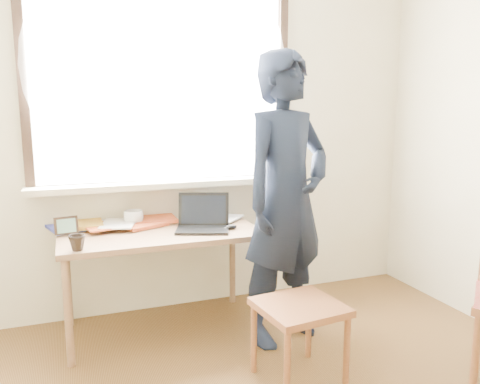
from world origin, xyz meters
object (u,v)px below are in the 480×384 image
object	(u,v)px
mug_white	(134,218)
mug_dark	(77,243)
laptop	(203,221)
desk	(161,242)
work_chair	(300,316)
person	(286,199)

from	to	relation	value
mug_white	mug_dark	bearing A→B (deg)	-128.32
laptop	mug_dark	size ratio (longest dim) A/B	4.36
desk	laptop	world-z (taller)	laptop
mug_white	work_chair	size ratio (longest dim) A/B	0.28
laptop	work_chair	xyz separation A→B (m)	(0.30, -0.80, -0.36)
desk	person	bearing A→B (deg)	-26.64
laptop	work_chair	bearing A→B (deg)	-69.43
mug_dark	desk	bearing A→B (deg)	26.14
desk	mug_white	xyz separation A→B (m)	(-0.14, 0.22, 0.12)
laptop	desk	bearing A→B (deg)	172.72
laptop	person	distance (m)	0.57
laptop	work_chair	distance (m)	0.92
mug_dark	person	xyz separation A→B (m)	(1.22, -0.11, 0.18)
work_chair	mug_dark	bearing A→B (deg)	151.74
desk	mug_dark	xyz separation A→B (m)	(-0.51, -0.25, 0.11)
desk	laptop	bearing A→B (deg)	-7.28
mug_white	person	xyz separation A→B (m)	(0.85, -0.57, 0.17)
mug_dark	work_chair	world-z (taller)	mug_dark
laptop	mug_dark	distance (m)	0.81
desk	laptop	size ratio (longest dim) A/B	3.09
laptop	work_chair	world-z (taller)	laptop
person	laptop	bearing A→B (deg)	124.87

